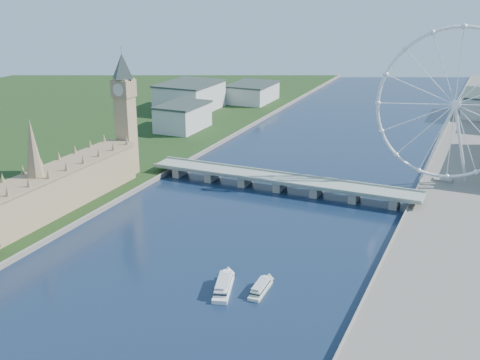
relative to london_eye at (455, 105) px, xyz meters
The scene contains 7 objects.
parliament_range 313.29m from the london_eye, 143.26° to the right, with size 24.00×200.00×70.00m.
big_ben 259.68m from the london_eye, 162.73° to the right, with size 20.02×20.02×110.00m.
westminster_bridge 145.38m from the london_eye, 155.34° to the right, with size 220.00×22.00×9.50m.
london_eye is the anchor object (origin of this frame).
city_skyline 226.06m from the london_eye, 111.50° to the left, with size 505.00×280.00×32.00m.
tour_boat_near 247.91m from the london_eye, 112.68° to the right, with size 8.40×32.73×7.26m, color white, non-canonical shape.
tour_boat_far 235.19m from the london_eye, 108.97° to the right, with size 6.70×26.40×5.80m, color beige, non-canonical shape.
Camera 1 is at (152.58, -124.68, 161.90)m, focal length 45.00 mm.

